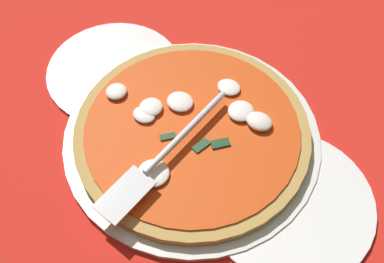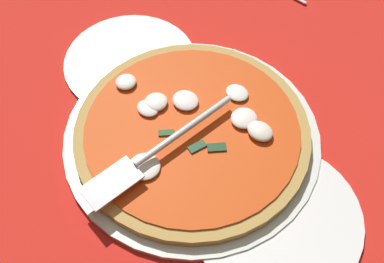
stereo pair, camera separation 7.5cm
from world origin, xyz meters
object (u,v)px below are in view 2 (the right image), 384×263
Objects in this scene: pizza_server at (158,149)px; pizza at (192,131)px; dinner_plate_right at (276,217)px; dinner_plate_left at (130,62)px.

pizza is at bearing -175.64° from pizza_server.
dinner_plate_left is at bearing 172.67° from dinner_plate_right.
pizza_server is at bearing -28.98° from dinner_plate_left.
pizza_server reaches higher than pizza.
dinner_plate_left is 19.82cm from pizza.
dinner_plate_left is at bearing -115.17° from pizza_server.
dinner_plate_left is 0.64× the size of pizza.
dinner_plate_right is at bearing 111.75° from pizza_server.
dinner_plate_right is 0.67× the size of pizza.
pizza_server reaches higher than dinner_plate_right.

